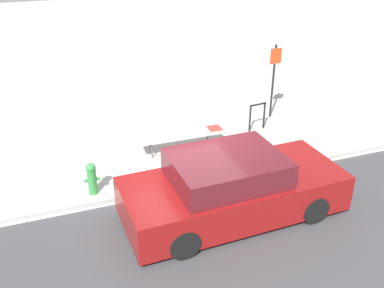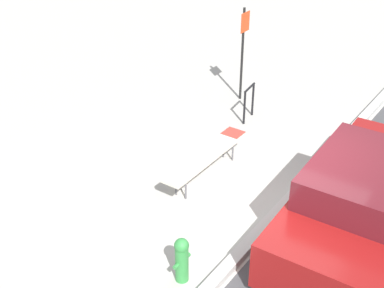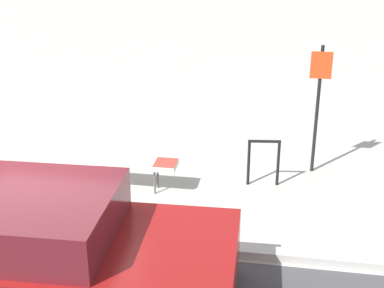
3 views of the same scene
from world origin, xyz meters
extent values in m
plane|color=#ADAAA3|center=(0.00, 0.00, 0.00)|extent=(60.00, 60.00, 0.00)
cube|color=#B7B7B2|center=(0.00, 0.00, 0.07)|extent=(60.00, 0.20, 0.13)
cylinder|color=#515156|center=(-0.42, 1.60, 0.22)|extent=(0.04, 0.04, 0.43)
cylinder|color=#515156|center=(1.20, 1.59, 0.22)|extent=(0.04, 0.04, 0.43)
cylinder|color=#515156|center=(-0.42, 1.82, 0.22)|extent=(0.04, 0.04, 0.43)
cylinder|color=#515156|center=(1.20, 1.81, 0.22)|extent=(0.04, 0.04, 0.43)
cube|color=beige|center=(0.39, 1.70, 0.48)|extent=(2.32, 0.41, 0.09)
cube|color=red|center=(1.36, 1.70, 0.53)|extent=(0.36, 0.39, 0.01)
cylinder|color=black|center=(2.70, 2.20, 0.40)|extent=(0.05, 0.05, 0.80)
cylinder|color=black|center=(3.19, 2.26, 0.40)|extent=(0.05, 0.05, 0.80)
cylinder|color=black|center=(2.95, 2.23, 0.80)|extent=(0.55, 0.12, 0.05)
cylinder|color=black|center=(3.81, 2.95, 1.15)|extent=(0.06, 0.06, 2.30)
cube|color=red|center=(3.81, 2.91, 1.97)|extent=(0.36, 0.02, 0.46)
cylinder|color=black|center=(1.90, -0.43, 0.30)|extent=(0.61, 0.20, 0.60)
cube|color=maroon|center=(0.52, -1.33, 0.51)|extent=(4.60, 1.99, 0.77)
cube|color=#59171F|center=(0.34, -1.33, 1.14)|extent=(2.23, 1.73, 0.54)
camera|label=1|loc=(-2.79, -7.94, 5.42)|focal=40.00mm
camera|label=2|loc=(-6.84, -3.03, 5.77)|focal=50.00mm
camera|label=3|loc=(3.13, -6.15, 4.10)|focal=50.00mm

